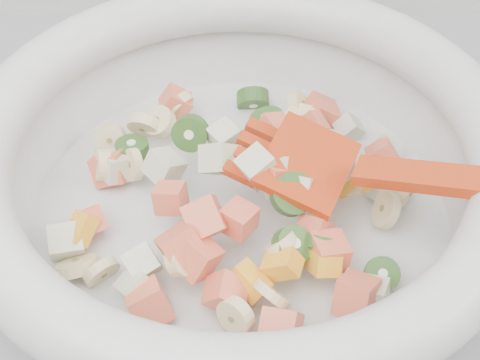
{
  "coord_description": "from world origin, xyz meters",
  "views": [
    {
      "loc": [
        -0.18,
        1.11,
        1.3
      ],
      "look_at": [
        -0.18,
        1.46,
        0.95
      ],
      "focal_mm": 55.0,
      "sensor_mm": 36.0,
      "label": 1
    }
  ],
  "objects": [
    {
      "name": "mixing_bowl",
      "position": [
        -0.18,
        1.46,
        0.96
      ],
      "size": [
        0.45,
        0.37,
        0.12
      ],
      "color": "silver",
      "rests_on": "counter"
    }
  ]
}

